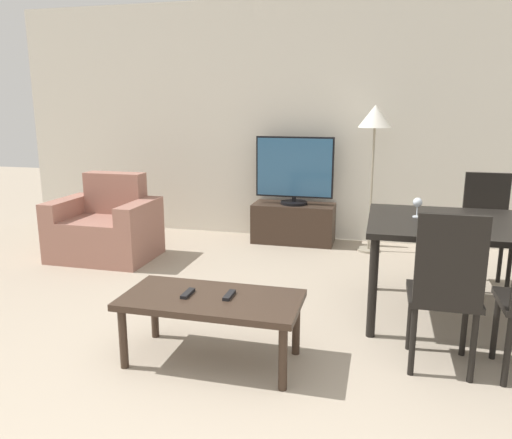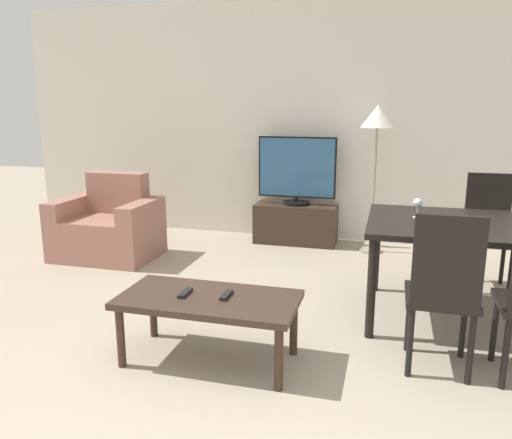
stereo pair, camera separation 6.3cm
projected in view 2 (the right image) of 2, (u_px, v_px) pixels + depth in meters
name	position (u px, v px, depth m)	size (l,w,h in m)	color
wall_back	(325.00, 122.00, 5.63)	(7.52, 0.06, 2.70)	silver
armchair	(109.00, 228.00, 5.13)	(0.99, 0.73, 0.85)	#9E6B5B
tv_stand	(296.00, 223.00, 5.68)	(0.92, 0.42, 0.44)	#38281E
tv	(297.00, 171.00, 5.55)	(0.87, 0.30, 0.76)	black
coffee_table	(209.00, 304.00, 3.00)	(1.08, 0.53, 0.42)	#38281E
dining_table	(472.00, 233.00, 3.50)	(1.43, 1.04, 0.73)	black
dining_chair_near	(443.00, 287.00, 2.81)	(0.40, 0.40, 0.97)	black
dining_chair_far	(488.00, 226.00, 4.25)	(0.40, 0.40, 0.97)	black
floor_lamp	(377.00, 125.00, 5.07)	(0.34, 0.34, 1.54)	gray
remote_primary	(185.00, 293.00, 3.02)	(0.04, 0.15, 0.02)	black
remote_secondary	(226.00, 295.00, 2.99)	(0.04, 0.15, 0.02)	black
wine_glass_left	(418.00, 204.00, 3.62)	(0.07, 0.07, 0.15)	silver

